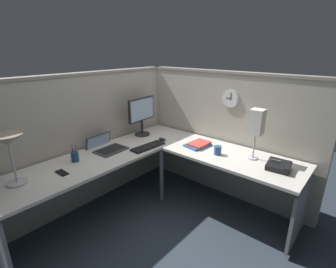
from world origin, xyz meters
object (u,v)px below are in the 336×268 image
object	(u,v)px
desk_lamp_dome	(9,144)
coffee_mug	(218,150)
monitor	(142,114)
office_phone	(279,166)
keyboard	(148,147)
pen_cup	(75,156)
wall_clock	(231,99)
laptop	(105,147)
cell_phone	(62,173)
computer_mouse	(162,139)
desk_lamp_paper	(257,123)
book_stack	(198,144)

from	to	relation	value
desk_lamp_dome	coffee_mug	bearing A→B (deg)	-30.92
monitor	office_phone	xyz separation A→B (m)	(0.14, -1.73, -0.26)
keyboard	pen_cup	xyz separation A→B (m)	(-0.75, 0.31, 0.04)
coffee_mug	wall_clock	world-z (taller)	wall_clock
laptop	desk_lamp_dome	world-z (taller)	desk_lamp_dome
pen_cup	coffee_mug	world-z (taller)	pen_cup
desk_lamp_dome	office_phone	bearing A→B (deg)	-43.44
pen_cup	coffee_mug	xyz separation A→B (m)	(1.10, -1.02, -0.00)
desk_lamp_dome	coffee_mug	xyz separation A→B (m)	(1.66, -1.00, -0.32)
cell_phone	coffee_mug	world-z (taller)	coffee_mug
computer_mouse	desk_lamp_paper	distance (m)	1.16
keyboard	cell_phone	distance (m)	0.98
office_phone	book_stack	distance (m)	0.93
book_stack	coffee_mug	size ratio (longest dim) A/B	3.25
cell_phone	office_phone	bearing A→B (deg)	-48.15
laptop	desk_lamp_paper	world-z (taller)	desk_lamp_paper
wall_clock	office_phone	bearing A→B (deg)	-116.50
computer_mouse	pen_cup	size ratio (longest dim) A/B	0.58
office_phone	monitor	bearing A→B (deg)	94.49
office_phone	wall_clock	xyz separation A→B (m)	(0.37, 0.74, 0.50)
laptop	cell_phone	world-z (taller)	laptop
laptop	pen_cup	xyz separation A→B (m)	(-0.40, -0.04, 0.03)
keyboard	cell_phone	size ratio (longest dim) A/B	2.99
book_stack	wall_clock	bearing A→B (deg)	-28.34
pen_cup	laptop	bearing A→B (deg)	5.92
desk_lamp_dome	book_stack	size ratio (longest dim) A/B	1.42
computer_mouse	book_stack	size ratio (longest dim) A/B	0.33
desk_lamp_dome	office_phone	distance (m)	2.39
monitor	desk_lamp_paper	xyz separation A→B (m)	(0.23, -1.43, 0.09)
cell_phone	coffee_mug	bearing A→B (deg)	-34.17
monitor	office_phone	bearing A→B (deg)	-85.51
laptop	coffee_mug	world-z (taller)	laptop
laptop	book_stack	size ratio (longest dim) A/B	1.27
laptop	cell_phone	xyz separation A→B (m)	(-0.63, -0.19, -0.02)
laptop	pen_cup	size ratio (longest dim) A/B	2.20
monitor	coffee_mug	bearing A→B (deg)	-85.85
coffee_mug	cell_phone	bearing A→B (deg)	146.34
cell_phone	desk_lamp_paper	xyz separation A→B (m)	(1.47, -1.22, 0.38)
pen_cup	desk_lamp_paper	xyz separation A→B (m)	(1.25, -1.36, 0.33)
keyboard	wall_clock	bearing A→B (deg)	-34.86
computer_mouse	office_phone	world-z (taller)	office_phone
pen_cup	office_phone	size ratio (longest dim) A/B	0.82
pen_cup	book_stack	xyz separation A→B (m)	(1.17, -0.73, -0.03)
cell_phone	book_stack	distance (m)	1.51
monitor	coffee_mug	xyz separation A→B (m)	(0.08, -1.10, -0.25)
cell_phone	office_phone	world-z (taller)	office_phone
monitor	wall_clock	xyz separation A→B (m)	(0.50, -0.99, 0.24)
desk_lamp_paper	coffee_mug	world-z (taller)	desk_lamp_paper
computer_mouse	wall_clock	distance (m)	0.96
keyboard	desk_lamp_dome	xyz separation A→B (m)	(-1.31, 0.28, 0.35)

